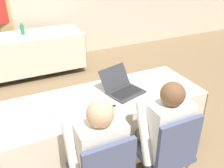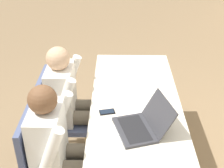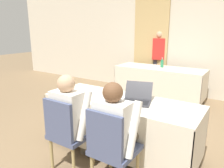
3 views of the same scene
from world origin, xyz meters
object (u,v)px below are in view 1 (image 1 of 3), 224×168
at_px(cell_phone, 116,109).
at_px(person_checkered_shirt, 98,151).
at_px(water_bottle, 22,28).
at_px(chair_near_right, 167,151).
at_px(person_white_shirt, 162,130).
at_px(laptop, 123,88).

distance_m(cell_phone, person_checkered_shirt, 0.48).
distance_m(cell_phone, water_bottle, 2.84).
xyz_separation_m(chair_near_right, person_white_shirt, (0.00, 0.10, 0.16)).
xyz_separation_m(chair_near_right, person_checkered_shirt, (-0.61, 0.10, 0.16)).
xyz_separation_m(laptop, chair_near_right, (0.08, -0.70, -0.30)).
xyz_separation_m(laptop, cell_phone, (-0.21, -0.26, -0.04)).
bearing_deg(water_bottle, person_checkered_shirt, -88.19).
distance_m(cell_phone, chair_near_right, 0.59).
height_order(laptop, chair_near_right, laptop).
bearing_deg(water_bottle, cell_phone, -81.36).
relative_size(cell_phone, chair_near_right, 0.14).
bearing_deg(person_white_shirt, chair_near_right, 90.00).
xyz_separation_m(water_bottle, person_white_shirt, (0.71, -3.15, -0.20)).
bearing_deg(person_checkered_shirt, water_bottle, -88.19).
xyz_separation_m(person_checkered_shirt, person_white_shirt, (0.61, 0.00, 0.00)).
relative_size(cell_phone, person_checkered_shirt, 0.11).
height_order(water_bottle, person_checkered_shirt, person_checkered_shirt).
bearing_deg(laptop, person_checkered_shirt, -148.36).
distance_m(laptop, person_checkered_shirt, 0.81).
xyz_separation_m(water_bottle, person_checkered_shirt, (0.10, -3.15, -0.20)).
relative_size(cell_phone, person_white_shirt, 0.11).
relative_size(chair_near_right, person_checkered_shirt, 0.78).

